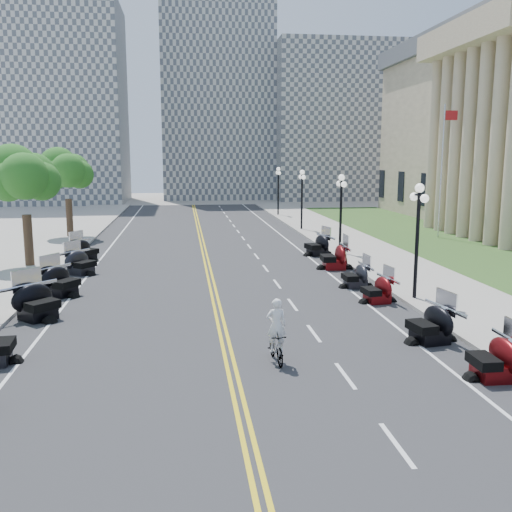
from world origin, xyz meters
name	(u,v)px	position (x,y,z in m)	size (l,w,h in m)	color
ground	(224,337)	(0.00, 0.00, 0.00)	(160.00, 160.00, 0.00)	gray
road	(210,277)	(0.00, 10.00, 0.00)	(16.00, 90.00, 0.01)	#333335
centerline_yellow_a	(208,277)	(-0.12, 10.00, 0.01)	(0.12, 90.00, 0.00)	yellow
centerline_yellow_b	(213,277)	(0.12, 10.00, 0.01)	(0.12, 90.00, 0.00)	yellow
edge_line_north	(330,274)	(6.40, 10.00, 0.01)	(0.12, 90.00, 0.00)	white
edge_line_south	(84,281)	(-6.40, 10.00, 0.01)	(0.12, 90.00, 0.00)	white
lane_dash_4	(397,444)	(3.20, -8.00, 0.01)	(0.12, 2.00, 0.00)	white
lane_dash_5	(345,376)	(3.20, -4.00, 0.01)	(0.12, 2.00, 0.00)	white
lane_dash_6	(314,333)	(3.20, 0.00, 0.01)	(0.12, 2.00, 0.00)	white
lane_dash_7	(292,305)	(3.20, 4.00, 0.01)	(0.12, 2.00, 0.00)	white
lane_dash_8	(277,284)	(3.20, 8.00, 0.01)	(0.12, 2.00, 0.00)	white
lane_dash_9	(265,268)	(3.20, 12.00, 0.01)	(0.12, 2.00, 0.00)	white
lane_dash_10	(256,256)	(3.20, 16.00, 0.01)	(0.12, 2.00, 0.00)	white
lane_dash_11	(249,246)	(3.20, 20.00, 0.01)	(0.12, 2.00, 0.00)	white
lane_dash_12	(243,238)	(3.20, 24.00, 0.01)	(0.12, 2.00, 0.00)	white
lane_dash_13	(238,231)	(3.20, 28.00, 0.01)	(0.12, 2.00, 0.00)	white
lane_dash_14	(234,226)	(3.20, 32.00, 0.01)	(0.12, 2.00, 0.00)	white
lane_dash_15	(230,221)	(3.20, 36.00, 0.01)	(0.12, 2.00, 0.00)	white
lane_dash_16	(227,217)	(3.20, 40.00, 0.01)	(0.12, 2.00, 0.00)	white
lane_dash_17	(224,213)	(3.20, 44.00, 0.01)	(0.12, 2.00, 0.00)	white
lane_dash_18	(222,210)	(3.20, 48.00, 0.01)	(0.12, 2.00, 0.00)	white
lane_dash_19	(220,207)	(3.20, 52.00, 0.01)	(0.12, 2.00, 0.00)	white
sidewalk_north	(404,271)	(10.50, 10.00, 0.07)	(5.00, 90.00, 0.15)	#9E9991
lawn	(456,246)	(17.50, 18.00, 0.05)	(9.00, 60.00, 0.10)	#356023
distant_block_a	(55,105)	(-18.00, 62.00, 13.00)	(18.00, 14.00, 26.00)	gray
distant_block_b	(217,96)	(4.00, 68.00, 15.00)	(16.00, 12.00, 30.00)	gray
distant_block_c	(340,123)	(22.00, 65.00, 11.00)	(20.00, 14.00, 22.00)	gray
street_lamp_2	(417,242)	(8.60, 4.00, 2.60)	(0.50, 1.20, 4.90)	black
street_lamp_3	(341,214)	(8.60, 16.00, 2.60)	(0.50, 1.20, 4.90)	black
street_lamp_4	(302,200)	(8.60, 28.00, 2.60)	(0.50, 1.20, 4.90)	black
street_lamp_5	(278,191)	(8.60, 40.00, 2.60)	(0.50, 1.20, 4.90)	black
flagpole	(441,173)	(18.00, 22.00, 5.00)	(1.10, 0.20, 10.00)	silver
tree_3	(24,183)	(-10.00, 14.00, 4.75)	(4.80, 4.80, 9.20)	#235619
tree_4	(67,176)	(-10.00, 26.00, 4.75)	(4.80, 4.80, 9.20)	#235619
motorcycle_n_4	(494,356)	(7.29, -4.74, 0.68)	(1.94, 1.94, 1.36)	#590A0C
motorcycle_n_5	(430,322)	(6.88, -1.43, 0.71)	(2.03, 2.03, 1.42)	black
motorcycle_n_6	(377,288)	(6.89, 3.94, 0.64)	(1.83, 1.83, 1.28)	#590A0C
motorcycle_n_7	(356,274)	(6.82, 6.81, 0.64)	(1.84, 1.84, 1.29)	black
motorcycle_n_8	(334,255)	(6.98, 11.37, 0.78)	(2.22, 2.22, 1.56)	#590A0C
motorcycle_n_9	(317,244)	(7.09, 15.83, 0.74)	(2.11, 2.11, 1.48)	black
motorcycle_s_6	(37,300)	(-6.97, 3.11, 0.77)	(2.21, 2.21, 1.55)	black
motorcycle_s_7	(61,280)	(-6.86, 6.91, 0.75)	(2.14, 2.14, 1.50)	black
motorcycle_s_8	(81,261)	(-6.80, 11.71, 0.71)	(2.04, 2.04, 1.43)	black
motorcycle_s_9	(84,249)	(-7.25, 15.71, 0.72)	(2.07, 2.07, 1.45)	black
bicycle	(276,347)	(1.40, -2.67, 0.48)	(0.45, 1.60, 0.96)	#A51414
cyclist_rider	(276,306)	(1.40, -2.67, 1.80)	(0.61, 0.40, 1.67)	white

